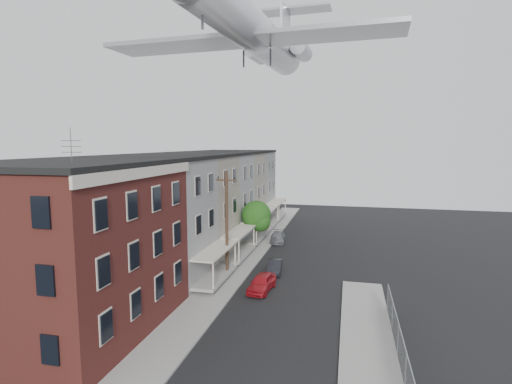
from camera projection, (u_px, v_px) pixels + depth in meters
sidewalk_left at (246, 257)px, 39.56m from camera, size 3.00×62.00×0.12m
sidewalk_right at (370, 373)px, 19.67m from camera, size 3.00×26.00×0.12m
curb_left at (260, 258)px, 39.23m from camera, size 0.15×62.00×0.14m
curb_right at (340, 369)px, 20.00m from camera, size 0.15×26.00×0.14m
corner_building at (70, 246)px, 23.98m from camera, size 10.31×12.30×12.15m
row_house_a at (148, 218)px, 33.16m from camera, size 11.98×7.00×10.30m
row_house_b at (182, 205)px, 39.92m from camera, size 11.98×7.00×10.30m
row_house_c at (207, 196)px, 46.69m from camera, size 11.98×7.00×10.30m
row_house_d at (225, 190)px, 53.45m from camera, size 11.98×7.00×10.30m
row_house_e at (239, 185)px, 60.22m from camera, size 11.98×7.00×10.30m
chainlink_fence at (406, 370)px, 18.25m from camera, size 0.06×18.06×1.90m
utility_pole at (227, 223)px, 33.22m from camera, size 1.80×0.26×9.00m
street_tree at (257, 217)px, 42.89m from camera, size 3.22×3.20×5.20m
car_near at (262, 283)px, 30.69m from camera, size 1.90×3.92×1.29m
car_mid at (275, 267)px, 35.01m from camera, size 1.51×3.43×1.10m
car_far at (278, 237)px, 45.91m from camera, size 2.01×4.06×1.13m
airplane at (256, 33)px, 36.28m from camera, size 26.28×30.01×8.68m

